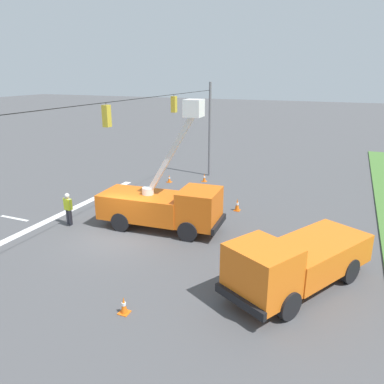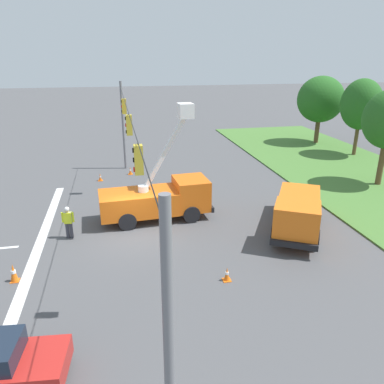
% 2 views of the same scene
% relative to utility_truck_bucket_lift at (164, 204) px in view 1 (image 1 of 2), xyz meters
% --- Properties ---
extents(ground_plane, '(200.00, 200.00, 0.00)m').
position_rel_utility_truck_bucket_lift_xyz_m(ground_plane, '(2.03, -1.57, -1.37)').
color(ground_plane, '#4C4C4F').
extents(lane_markings, '(17.60, 15.25, 0.01)m').
position_rel_utility_truck_bucket_lift_xyz_m(lane_markings, '(2.03, -7.96, -1.37)').
color(lane_markings, silver).
rests_on(lane_markings, ground).
extents(signal_gantry, '(26.20, 0.33, 7.20)m').
position_rel_utility_truck_bucket_lift_xyz_m(signal_gantry, '(2.05, -1.58, 3.06)').
color(signal_gantry, slate).
rests_on(signal_gantry, ground).
extents(utility_truck_bucket_lift, '(2.71, 6.58, 6.68)m').
position_rel_utility_truck_bucket_lift_xyz_m(utility_truck_bucket_lift, '(0.00, 0.00, 0.00)').
color(utility_truck_bucket_lift, orange).
rests_on(utility_truck_bucket_lift, ground).
extents(utility_truck_support_near, '(6.79, 5.14, 2.32)m').
position_rel_utility_truck_bucket_lift_xyz_m(utility_truck_support_near, '(3.26, 7.14, -0.20)').
color(utility_truck_support_near, orange).
rests_on(utility_truck_support_near, ground).
extents(road_worker, '(0.30, 0.64, 1.77)m').
position_rel_utility_truck_bucket_lift_xyz_m(road_worker, '(1.50, -5.00, -0.37)').
color(road_worker, '#383842').
rests_on(road_worker, ground).
extents(traffic_cone_foreground_left, '(0.36, 0.36, 0.75)m').
position_rel_utility_truck_bucket_lift_xyz_m(traffic_cone_foreground_left, '(-4.06, 2.77, -1.00)').
color(traffic_cone_foreground_left, orange).
rests_on(traffic_cone_foreground_left, ground).
extents(traffic_cone_foreground_right, '(0.36, 0.36, 0.58)m').
position_rel_utility_truck_bucket_lift_xyz_m(traffic_cone_foreground_right, '(-7.94, -3.63, -1.10)').
color(traffic_cone_foreground_right, orange).
rests_on(traffic_cone_foreground_right, ground).
extents(traffic_cone_mid_left, '(0.36, 0.36, 0.62)m').
position_rel_utility_truck_bucket_lift_xyz_m(traffic_cone_mid_left, '(-9.13, -1.28, -1.07)').
color(traffic_cone_mid_left, orange).
rests_on(traffic_cone_mid_left, ground).
extents(traffic_cone_mid_right, '(0.36, 0.36, 0.63)m').
position_rel_utility_truck_bucket_lift_xyz_m(traffic_cone_mid_right, '(7.08, 2.03, -1.07)').
color(traffic_cone_mid_right, orange).
rests_on(traffic_cone_mid_right, ground).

